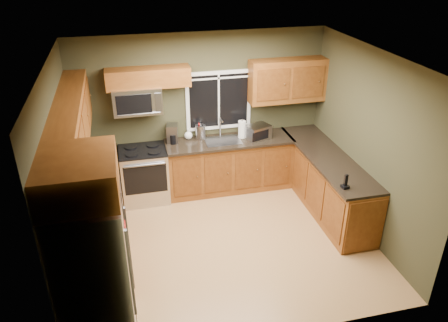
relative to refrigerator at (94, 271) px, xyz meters
name	(u,v)px	position (x,y,z in m)	size (l,w,h in m)	color
floor	(226,241)	(1.74, 1.30, -0.90)	(4.20, 4.20, 0.00)	#A67949
ceiling	(227,59)	(1.74, 1.30, 1.80)	(4.20, 4.20, 0.00)	white
back_wall	(201,113)	(1.74, 3.10, 0.45)	(4.20, 4.20, 0.00)	#353520
front_wall	(270,241)	(1.74, -0.50, 0.45)	(4.20, 4.20, 0.00)	#353520
left_wall	(62,178)	(-0.36, 1.30, 0.45)	(3.60, 3.60, 0.00)	#353520
right_wall	(368,144)	(3.84, 1.30, 0.45)	(3.60, 3.60, 0.00)	#353520
window	(219,100)	(2.04, 3.08, 0.65)	(1.12, 0.03, 1.02)	white
base_cabinets_left	(97,214)	(-0.06, 1.78, -0.45)	(0.60, 2.65, 0.90)	brown
countertop_left	(95,186)	(-0.04, 1.78, 0.02)	(0.65, 2.65, 0.04)	black
base_cabinets_back	(229,165)	(2.15, 2.80, -0.45)	(2.17, 0.60, 0.90)	brown
countertop_back	(229,141)	(2.15, 2.78, 0.02)	(2.17, 0.65, 0.04)	black
base_cabinets_peninsula	(326,183)	(3.54, 1.84, -0.45)	(0.60, 2.52, 0.90)	brown
countertop_peninsula	(327,157)	(3.51, 1.85, 0.02)	(0.65, 2.50, 0.04)	black
upper_cabinets_left	(72,124)	(-0.20, 1.78, 0.96)	(0.33, 2.65, 0.72)	brown
upper_cabinets_back_left	(148,77)	(0.89, 2.94, 1.17)	(1.30, 0.33, 0.30)	brown
upper_cabinets_back_right	(287,81)	(3.19, 2.94, 0.96)	(1.30, 0.33, 0.72)	brown
upper_cabinet_over_fridge	(78,176)	(0.00, 0.00, 1.13)	(0.72, 0.90, 0.38)	brown
refrigerator	(94,271)	(0.00, 0.00, 0.00)	(0.74, 0.90, 1.80)	#B7B7BC
range	(145,174)	(0.69, 2.77, -0.43)	(0.76, 0.69, 0.94)	#B7B7BC
microwave	(137,100)	(0.69, 2.91, 0.83)	(0.76, 0.41, 0.42)	#B7B7BC
sink	(223,140)	(2.04, 2.79, 0.05)	(0.60, 0.42, 0.36)	slate
toaster_oven	(258,132)	(2.64, 2.72, 0.16)	(0.46, 0.41, 0.24)	#B7B7BC
coffee_maker	(172,134)	(1.21, 2.93, 0.18)	(0.22, 0.27, 0.30)	slate
kettle	(200,131)	(1.69, 2.95, 0.18)	(0.19, 0.19, 0.30)	#B7B7BC
paper_towel_roll	(242,129)	(2.39, 2.84, 0.19)	(0.17, 0.17, 0.33)	white
soap_bottle_a	(199,131)	(1.67, 2.93, 0.18)	(0.11, 0.11, 0.29)	red
soap_bottle_b	(242,128)	(2.44, 3.00, 0.14)	(0.09, 0.09, 0.19)	white
soap_bottle_c	(188,134)	(1.49, 3.00, 0.13)	(0.14, 0.14, 0.18)	white
cordless_phone	(345,184)	(3.31, 0.88, 0.10)	(0.11, 0.11, 0.21)	black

